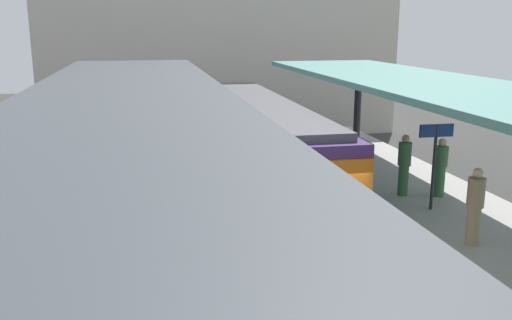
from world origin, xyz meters
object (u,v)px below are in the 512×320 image
Objects in this scene: commuter_train at (256,150)px; passenger_far_end at (404,164)px; passenger_mid_platform at (475,205)px; passenger_near_bench at (441,167)px; platform_sign at (435,147)px.

passenger_far_end is at bearing -43.79° from commuter_train.
passenger_mid_platform is 3.64m from passenger_far_end.
passenger_far_end is at bearing 161.87° from passenger_near_bench.
platform_sign is at bearing -51.77° from commuter_train.
passenger_near_bench is (4.40, -3.63, 0.12)m from commuter_train.
passenger_near_bench is at bearing 71.87° from passenger_mid_platform.
commuter_train reaches higher than platform_sign.
passenger_far_end reaches higher than passenger_mid_platform.
platform_sign reaches higher than passenger_mid_platform.
platform_sign is 1.36× the size of passenger_near_bench.
passenger_near_bench is (0.77, 0.98, -0.78)m from platform_sign.
passenger_near_bench is at bearing -39.54° from commuter_train.
passenger_mid_platform is (-0.32, -2.36, -0.74)m from platform_sign.
passenger_mid_platform is (-1.09, -3.33, 0.04)m from passenger_near_bench.
passenger_mid_platform is at bearing -97.80° from platform_sign.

